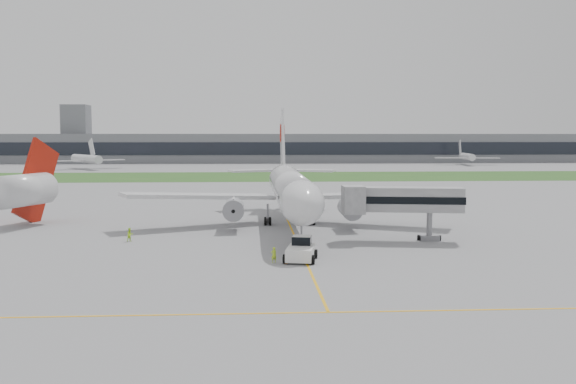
{
  "coord_description": "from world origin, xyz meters",
  "views": [
    {
      "loc": [
        -5.71,
        -86.04,
        12.97
      ],
      "look_at": [
        -0.52,
        2.0,
        5.26
      ],
      "focal_mm": 40.0,
      "sensor_mm": 36.0,
      "label": 1
    }
  ],
  "objects": [
    {
      "name": "jet_bridge",
      "position": [
        12.55,
        -8.28,
        5.08
      ],
      "size": [
        15.05,
        5.33,
        6.86
      ],
      "rotation": [
        0.0,
        0.0,
        -0.16
      ],
      "color": "#ACACAF",
      "rests_on": "ground"
    },
    {
      "name": "apron_markings",
      "position": [
        0.0,
        -5.0,
        0.0
      ],
      "size": [
        70.0,
        70.0,
        0.04
      ],
      "primitive_type": null,
      "color": "yellow",
      "rests_on": "ground"
    },
    {
      "name": "ground_crew_near",
      "position": [
        -3.34,
        -21.16,
        0.81
      ],
      "size": [
        0.7,
        0.59,
        1.63
      ],
      "primitive_type": "imported",
      "rotation": [
        0.0,
        0.0,
        3.54
      ],
      "color": "#B3E125",
      "rests_on": "ground"
    },
    {
      "name": "distant_aircraft_right",
      "position": [
        91.4,
        196.3,
        0.0
      ],
      "size": [
        31.88,
        29.09,
        10.86
      ],
      "primitive_type": null,
      "rotation": [
        0.0,
        0.0,
        -0.15
      ],
      "color": "silver",
      "rests_on": "ground"
    },
    {
      "name": "control_tower",
      "position": [
        -90.0,
        232.0,
        0.0
      ],
      "size": [
        12.0,
        12.0,
        56.0
      ],
      "primitive_type": null,
      "color": "gray",
      "rests_on": "ground"
    },
    {
      "name": "safety_cone_left",
      "position": [
        -2.14,
        -21.65,
        0.27
      ],
      "size": [
        0.4,
        0.4,
        0.55
      ],
      "primitive_type": "cone",
      "color": "orange",
      "rests_on": "ground"
    },
    {
      "name": "distant_aircraft_left",
      "position": [
        -70.07,
        170.03,
        0.0
      ],
      "size": [
        40.28,
        39.28,
        11.66
      ],
      "primitive_type": null,
      "rotation": [
        0.0,
        0.0,
        0.59
      ],
      "color": "silver",
      "rests_on": "ground"
    },
    {
      "name": "ground_crew_far",
      "position": [
        -20.57,
        -6.85,
        0.84
      ],
      "size": [
        1.04,
        1.01,
        1.68
      ],
      "primitive_type": "imported",
      "rotation": [
        0.0,
        0.0,
        0.67
      ],
      "color": "#C6FF2A",
      "rests_on": "ground"
    },
    {
      "name": "safety_cone_right",
      "position": [
        0.5,
        -19.62,
        0.25
      ],
      "size": [
        0.36,
        0.36,
        0.49
      ],
      "primitive_type": "cone",
      "color": "orange",
      "rests_on": "ground"
    },
    {
      "name": "pushback_tug",
      "position": [
        -0.46,
        -20.01,
        1.12
      ],
      "size": [
        3.95,
        5.19,
        2.44
      ],
      "rotation": [
        0.0,
        0.0,
        -0.19
      ],
      "color": "white",
      "rests_on": "ground"
    },
    {
      "name": "airliner",
      "position": [
        0.0,
        4.87,
        5.66
      ],
      "size": [
        48.13,
        53.95,
        17.88
      ],
      "color": "silver",
      "rests_on": "ground"
    },
    {
      "name": "grass_strip",
      "position": [
        0.0,
        120.0,
        0.01
      ],
      "size": [
        600.0,
        50.0,
        0.02
      ],
      "primitive_type": "cube",
      "color": "#26531F",
      "rests_on": "ground"
    },
    {
      "name": "neighbor_aircraft",
      "position": [
        -38.13,
        7.75,
        5.36
      ],
      "size": [
        7.9,
        16.69,
        13.52
      ],
      "rotation": [
        0.0,
        0.0,
        -0.36
      ],
      "color": "#AE1809",
      "rests_on": "ground"
    },
    {
      "name": "terminal_building",
      "position": [
        0.0,
        229.87,
        7.0
      ],
      "size": [
        320.0,
        22.3,
        14.0
      ],
      "color": "gray",
      "rests_on": "ground"
    },
    {
      "name": "ground",
      "position": [
        0.0,
        0.0,
        0.0
      ],
      "size": [
        600.0,
        600.0,
        0.0
      ],
      "primitive_type": "plane",
      "color": "gray",
      "rests_on": "ground"
    }
  ]
}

